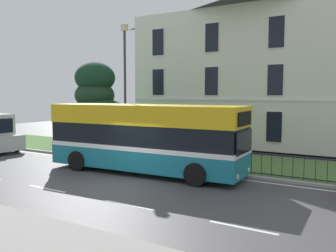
# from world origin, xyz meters

# --- Properties ---
(ground_plane) EXTENTS (60.00, 56.00, 0.18)m
(ground_plane) POSITION_xyz_m (0.00, 1.00, -0.02)
(ground_plane) COLOR #444245
(georgian_townhouse) EXTENTS (17.22, 8.42, 10.79)m
(georgian_townhouse) POSITION_xyz_m (1.24, 15.21, 5.54)
(georgian_townhouse) COLOR silver
(georgian_townhouse) RESTS_ON ground_plane
(iron_verge_railing) EXTENTS (18.48, 0.04, 0.97)m
(iron_verge_railing) POSITION_xyz_m (1.24, 4.40, 0.62)
(iron_verge_railing) COLOR black
(iron_verge_railing) RESTS_ON ground_plane
(evergreen_tree) EXTENTS (4.22, 3.92, 5.60)m
(evergreen_tree) POSITION_xyz_m (-6.92, 6.41, 2.57)
(evergreen_tree) COLOR #423328
(evergreen_tree) RESTS_ON ground_plane
(single_decker_bus) EXTENTS (9.66, 2.89, 3.20)m
(single_decker_bus) POSITION_xyz_m (-0.38, 2.57, 1.68)
(single_decker_bus) COLOR #176F82
(single_decker_bus) RESTS_ON ground_plane
(street_lamp_post) EXTENTS (0.36, 0.24, 7.52)m
(street_lamp_post) POSITION_xyz_m (-3.74, 5.44, 4.38)
(street_lamp_post) COLOR #333338
(street_lamp_post) RESTS_ON ground_plane
(litter_bin) EXTENTS (0.49, 0.49, 1.11)m
(litter_bin) POSITION_xyz_m (1.39, 5.06, 0.68)
(litter_bin) COLOR #23472D
(litter_bin) RESTS_ON ground_plane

